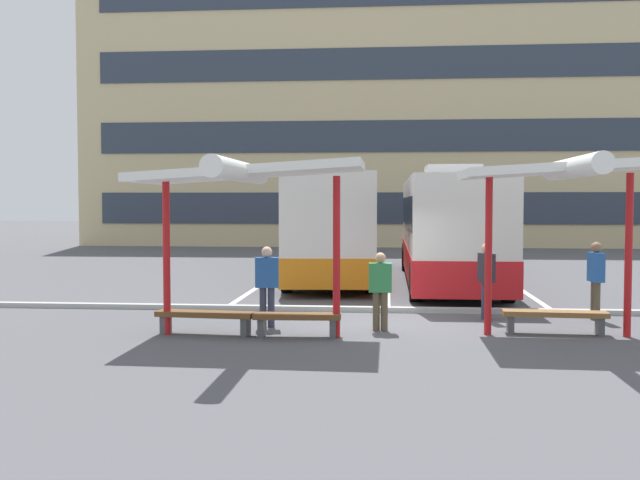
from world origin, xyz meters
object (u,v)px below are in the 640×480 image
(bench_1, at_px, (297,320))
(waiting_passenger_2, at_px, (380,286))
(waiting_passenger_3, at_px, (596,275))
(coach_bus_0, at_px, (330,226))
(waiting_shelter_0, at_px, (248,176))
(waiting_passenger_0, at_px, (486,276))
(bench_2, at_px, (555,317))
(waiting_shelter_1, at_px, (562,174))
(waiting_passenger_1, at_px, (267,281))
(bench_0, at_px, (205,317))
(coach_bus_1, at_px, (448,231))

(bench_1, xyz_separation_m, waiting_passenger_2, (1.56, 0.84, 0.55))
(bench_1, xyz_separation_m, waiting_passenger_3, (6.18, 2.58, 0.65))
(coach_bus_0, xyz_separation_m, waiting_shelter_0, (-0.63, -11.80, 1.31))
(waiting_shelter_0, xyz_separation_m, bench_1, (0.90, 0.18, -2.71))
(waiting_shelter_0, distance_m, waiting_passenger_0, 5.79)
(bench_2, bearing_deg, waiting_shelter_1, -90.00)
(bench_1, height_order, waiting_passenger_0, waiting_passenger_0)
(waiting_shelter_0, bearing_deg, waiting_passenger_1, 83.02)
(bench_0, height_order, bench_2, same)
(coach_bus_1, bearing_deg, waiting_shelter_0, -114.08)
(waiting_shelter_1, xyz_separation_m, waiting_passenger_2, (-3.38, 0.52, -2.20))
(coach_bus_0, relative_size, bench_2, 6.34)
(bench_2, bearing_deg, waiting_passenger_1, 176.98)
(coach_bus_1, xyz_separation_m, bench_0, (-5.36, -9.70, -1.31))
(waiting_shelter_1, relative_size, bench_2, 2.15)
(bench_0, relative_size, waiting_passenger_0, 1.16)
(bench_0, height_order, waiting_shelter_1, waiting_shelter_1)
(waiting_passenger_2, bearing_deg, waiting_passenger_3, 20.62)
(coach_bus_0, bearing_deg, coach_bus_1, -25.30)
(waiting_passenger_3, bearing_deg, bench_2, -124.37)
(bench_1, distance_m, bench_2, 5.00)
(bench_2, distance_m, waiting_passenger_3, 2.29)
(waiting_shelter_1, height_order, waiting_passenger_2, waiting_shelter_1)
(waiting_shelter_1, bearing_deg, bench_1, -176.24)
(coach_bus_1, height_order, bench_1, coach_bus_1)
(coach_bus_1, bearing_deg, bench_0, -118.94)
(waiting_passenger_0, bearing_deg, bench_2, -56.57)
(bench_2, bearing_deg, coach_bus_0, 115.64)
(bench_0, xyz_separation_m, waiting_passenger_0, (5.63, 2.33, 0.63))
(coach_bus_1, distance_m, bench_0, 11.16)
(bench_1, xyz_separation_m, waiting_passenger_1, (-0.75, 1.06, 0.62))
(coach_bus_1, bearing_deg, coach_bus_0, 154.70)
(waiting_passenger_1, xyz_separation_m, waiting_passenger_3, (6.93, 1.52, 0.03))
(coach_bus_1, height_order, waiting_shelter_0, coach_bus_1)
(waiting_passenger_3, bearing_deg, waiting_passenger_1, -167.65)
(waiting_shelter_0, bearing_deg, bench_0, 162.39)
(bench_0, bearing_deg, coach_bus_1, 61.06)
(waiting_shelter_0, distance_m, waiting_passenger_3, 7.87)
(waiting_shelter_1, bearing_deg, waiting_passenger_3, 61.17)
(waiting_shelter_1, xyz_separation_m, waiting_passenger_0, (-1.10, 2.11, -2.12))
(waiting_passenger_1, distance_m, waiting_passenger_2, 2.32)
(bench_0, relative_size, bench_1, 1.16)
(waiting_passenger_0, relative_size, waiting_passenger_1, 1.01)
(bench_1, bearing_deg, bench_2, 8.81)
(waiting_shelter_1, distance_m, waiting_passenger_3, 3.33)
(waiting_shelter_0, relative_size, bench_0, 2.27)
(coach_bus_0, distance_m, waiting_shelter_0, 11.89)
(coach_bus_0, height_order, waiting_shelter_1, coach_bus_0)
(bench_0, relative_size, bench_2, 0.97)
(bench_0, bearing_deg, bench_2, 5.60)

